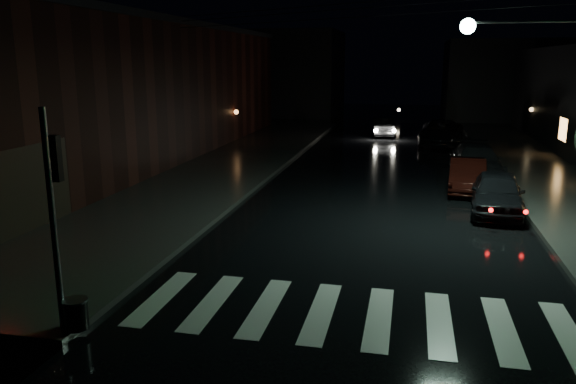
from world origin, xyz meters
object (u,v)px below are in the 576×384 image
Objects in this scene: parked_car_b at (467,175)px; oncoming_car at (383,127)px; parked_car_c at (476,161)px; parked_car_a at (497,193)px; parked_car_d at (441,133)px.

oncoming_car reaches higher than parked_car_b.
parked_car_b is at bearing -104.57° from parked_car_c.
parked_car_d reaches higher than parked_car_a.
parked_car_b is 13.14m from parked_car_d.
parked_car_d is 1.41× the size of oncoming_car.
parked_car_c reaches higher than parked_car_b.
parked_car_c is at bearing 103.97° from oncoming_car.
parked_car_d is at bearing 131.21° from oncoming_car.
parked_car_a is at bearing 98.09° from oncoming_car.
parked_car_a is 6.39m from parked_car_c.
oncoming_car is at bearing 141.56° from parked_car_d.
parked_car_a is 0.75× the size of parked_car_d.
parked_car_c is 14.46m from oncoming_car.
parked_car_b is 1.00× the size of oncoming_car.
parked_car_d reaches higher than parked_car_c.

